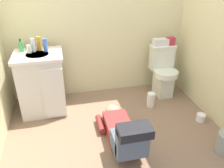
{
  "coord_description": "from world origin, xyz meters",
  "views": [
    {
      "loc": [
        -0.54,
        -2.21,
        1.8
      ],
      "look_at": [
        0.04,
        0.3,
        0.45
      ],
      "focal_mm": 36.8,
      "sensor_mm": 36.0,
      "label": 1
    }
  ],
  "objects": [
    {
      "name": "bottle_blue",
      "position": [
        -0.73,
        0.66,
        0.9
      ],
      "size": [
        0.06,
        0.06,
        0.17
      ],
      "primitive_type": "cylinder",
      "color": "#3E6AB9",
      "rests_on": "vanity_cabinet"
    },
    {
      "name": "toilet",
      "position": [
        0.92,
        0.67,
        0.37
      ],
      "size": [
        0.36,
        0.46,
        0.75
      ],
      "color": "silver",
      "rests_on": "ground_plane"
    },
    {
      "name": "paper_towel_roll",
      "position": [
        0.62,
        0.35,
        0.1
      ],
      "size": [
        0.11,
        0.11,
        0.21
      ],
      "primitive_type": "cylinder",
      "color": "white",
      "rests_on": "ground_plane"
    },
    {
      "name": "wall_back",
      "position": [
        0.0,
        1.01,
        1.2
      ],
      "size": [
        2.72,
        0.08,
        2.4
      ],
      "primitive_type": "cube",
      "color": "beige",
      "rests_on": "ground_plane"
    },
    {
      "name": "soap_dispenser",
      "position": [
        -1.02,
        0.73,
        0.89
      ],
      "size": [
        0.06,
        0.06,
        0.17
      ],
      "color": "#389450",
      "rests_on": "vanity_cabinet"
    },
    {
      "name": "toilet_paper_roll",
      "position": [
        1.12,
        -0.12,
        0.05
      ],
      "size": [
        0.11,
        0.11,
        0.1
      ],
      "primitive_type": "cylinder",
      "color": "white",
      "rests_on": "ground_plane"
    },
    {
      "name": "bottle_white",
      "position": [
        -0.92,
        0.66,
        0.87
      ],
      "size": [
        0.05,
        0.05,
        0.1
      ],
      "primitive_type": "cylinder",
      "color": "silver",
      "rests_on": "vanity_cabinet"
    },
    {
      "name": "tissue_box",
      "position": [
        0.87,
        0.76,
        0.8
      ],
      "size": [
        0.22,
        0.11,
        0.1
      ],
      "primitive_type": "cube",
      "color": "silver",
      "rests_on": "toilet"
    },
    {
      "name": "ground_plane",
      "position": [
        0.0,
        0.0,
        -0.02
      ],
      "size": [
        3.06,
        2.95,
        0.04
      ],
      "primitive_type": "cube",
      "color": "#866851"
    },
    {
      "name": "toiletry_bag",
      "position": [
        1.02,
        0.76,
        0.81
      ],
      "size": [
        0.12,
        0.09,
        0.11
      ],
      "primitive_type": "cube",
      "color": "#B22D3F",
      "rests_on": "toilet"
    },
    {
      "name": "person_plumber",
      "position": [
        0.02,
        -0.31,
        0.18
      ],
      "size": [
        0.39,
        1.06,
        0.52
      ],
      "color": "maroon",
      "rests_on": "ground_plane"
    },
    {
      "name": "bottle_amber",
      "position": [
        -0.8,
        0.73,
        0.91
      ],
      "size": [
        0.06,
        0.06,
        0.18
      ],
      "primitive_type": "cylinder",
      "color": "gold",
      "rests_on": "vanity_cabinet"
    },
    {
      "name": "faucet",
      "position": [
        -0.83,
        0.75,
        0.87
      ],
      "size": [
        0.02,
        0.02,
        0.1
      ],
      "primitive_type": "cylinder",
      "color": "silver",
      "rests_on": "vanity_cabinet"
    },
    {
      "name": "bottle_clear",
      "position": [
        -0.87,
        0.69,
        0.91
      ],
      "size": [
        0.05,
        0.05,
        0.17
      ],
      "primitive_type": "cylinder",
      "color": "silver",
      "rests_on": "vanity_cabinet"
    },
    {
      "name": "vanity_cabinet",
      "position": [
        -0.83,
        0.6,
        0.42
      ],
      "size": [
        0.6,
        0.53,
        0.82
      ],
      "color": "silver",
      "rests_on": "ground_plane"
    }
  ]
}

